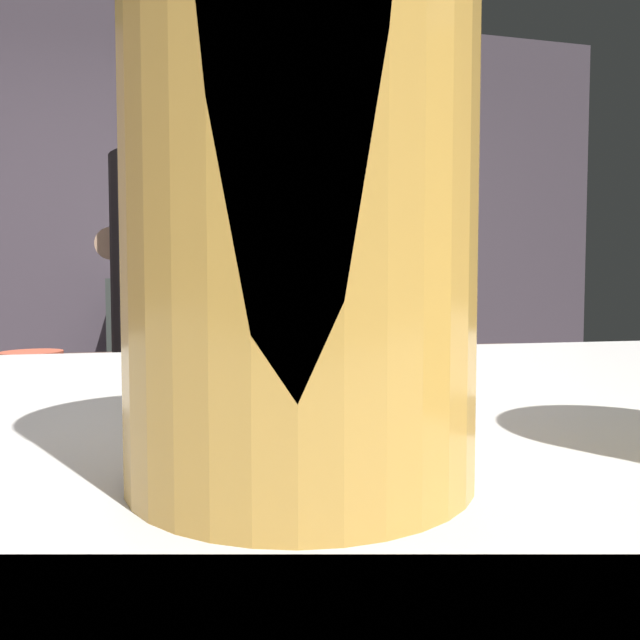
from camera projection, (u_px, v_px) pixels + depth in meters
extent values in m
cube|color=#4F454F|center=(179.00, 250.00, 3.31)|extent=(5.20, 0.10, 2.70)
cube|color=#48342D|center=(277.00, 488.00, 1.98)|extent=(2.10, 0.60, 0.90)
cube|color=#373E39|center=(201.00, 390.00, 3.10)|extent=(0.89, 0.36, 1.18)
cube|color=#373235|center=(186.00, 559.00, 1.48)|extent=(0.28, 0.20, 0.89)
cylinder|color=black|center=(183.00, 275.00, 1.44)|extent=(0.34, 0.34, 0.56)
sphere|color=#DAA983|center=(181.00, 115.00, 1.42)|extent=(0.22, 0.22, 0.22)
cone|color=black|center=(177.00, 202.00, 1.33)|extent=(0.18, 0.18, 0.45)
cylinder|color=#DAA983|center=(125.00, 248.00, 1.57)|extent=(0.11, 0.33, 0.08)
cylinder|color=#DAA983|center=(251.00, 249.00, 1.62)|extent=(0.11, 0.33, 0.08)
cube|color=#955638|center=(426.00, 324.00, 2.16)|extent=(0.10, 0.08, 0.20)
cylinder|color=black|center=(419.00, 290.00, 2.15)|extent=(0.02, 0.02, 0.05)
cylinder|color=black|center=(427.00, 288.00, 2.15)|extent=(0.02, 0.02, 0.07)
cylinder|color=black|center=(434.00, 287.00, 2.16)|extent=(0.02, 0.02, 0.07)
cylinder|color=#C55238|center=(32.00, 359.00, 1.70)|extent=(0.17, 0.17, 0.05)
cube|color=silver|center=(273.00, 358.00, 1.91)|extent=(0.24, 0.08, 0.01)
cylinder|color=gold|center=(301.00, 196.00, 0.14)|extent=(0.08, 0.08, 0.14)
cylinder|color=#4A8E35|center=(254.00, 266.00, 3.11)|extent=(0.05, 0.05, 0.15)
cylinder|color=#4A8E35|center=(254.00, 246.00, 3.11)|extent=(0.02, 0.02, 0.06)
cylinder|color=black|center=(254.00, 240.00, 3.11)|extent=(0.03, 0.03, 0.01)
cylinder|color=#CBCE76|center=(138.00, 262.00, 2.92)|extent=(0.06, 0.06, 0.17)
cylinder|color=#CBCE76|center=(138.00, 238.00, 2.92)|extent=(0.03, 0.03, 0.07)
cylinder|color=#333333|center=(137.00, 231.00, 2.92)|extent=(0.03, 0.03, 0.01)
cylinder|color=red|center=(233.00, 266.00, 3.17)|extent=(0.07, 0.07, 0.15)
cylinder|color=red|center=(233.00, 247.00, 3.16)|extent=(0.03, 0.03, 0.06)
cylinder|color=white|center=(233.00, 240.00, 3.16)|extent=(0.04, 0.04, 0.01)
cylinder|color=red|center=(178.00, 264.00, 3.02)|extent=(0.07, 0.07, 0.15)
cylinder|color=red|center=(178.00, 244.00, 3.02)|extent=(0.03, 0.03, 0.06)
cylinder|color=white|center=(178.00, 237.00, 3.02)|extent=(0.04, 0.04, 0.01)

